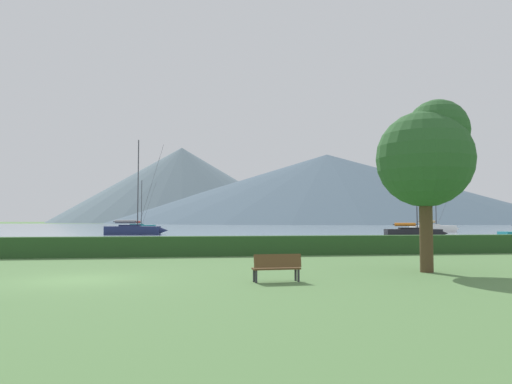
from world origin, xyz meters
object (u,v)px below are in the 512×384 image
object	(u,v)px
sailboat_slip_7	(134,229)
sailboat_slip_8	(139,227)
park_bench_near_path	(277,266)
park_tree	(428,154)
sailboat_slip_5	(414,232)
sailboat_slip_4	(433,228)

from	to	relation	value
sailboat_slip_7	sailboat_slip_8	distance (m)	34.73
park_bench_near_path	park_tree	bearing A→B (deg)	14.26
sailboat_slip_7	park_tree	xyz separation A→B (m)	(16.28, -53.55, 4.05)
sailboat_slip_8	sailboat_slip_5	bearing A→B (deg)	-39.44
sailboat_slip_7	sailboat_slip_8	bearing A→B (deg)	98.97
sailboat_slip_5	sailboat_slip_7	world-z (taller)	sailboat_slip_7
sailboat_slip_5	park_tree	size ratio (longest dim) A/B	1.13
park_bench_near_path	park_tree	xyz separation A→B (m)	(6.71, 2.21, 4.27)
sailboat_slip_5	park_tree	world-z (taller)	sailboat_slip_5
park_tree	sailboat_slip_7	bearing A→B (deg)	106.91
sailboat_slip_5	sailboat_slip_8	world-z (taller)	sailboat_slip_8
sailboat_slip_4	park_bench_near_path	bearing A→B (deg)	-118.12
sailboat_slip_4	park_tree	world-z (taller)	sailboat_slip_4
sailboat_slip_7	sailboat_slip_8	xyz separation A→B (m)	(-1.91, 34.67, -0.10)
sailboat_slip_4	sailboat_slip_8	world-z (taller)	sailboat_slip_8
park_tree	sailboat_slip_4	bearing A→B (deg)	61.47
sailboat_slip_4	sailboat_slip_7	world-z (taller)	sailboat_slip_7
sailboat_slip_4	park_bench_near_path	size ratio (longest dim) A/B	5.50
sailboat_slip_5	park_tree	distance (m)	40.79
sailboat_slip_5	sailboat_slip_8	distance (m)	62.72
sailboat_slip_7	sailboat_slip_4	bearing A→B (deg)	13.91
park_bench_near_path	park_tree	world-z (taller)	park_tree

